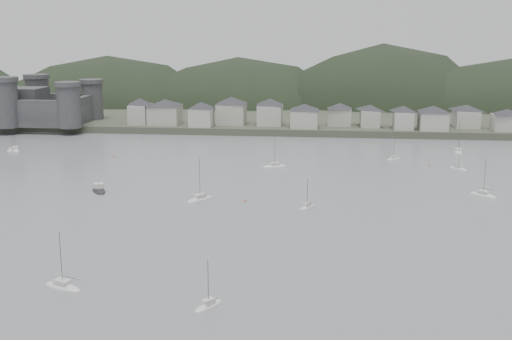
# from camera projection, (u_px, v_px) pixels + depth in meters

# --- Properties ---
(ground) EXTENTS (900.00, 900.00, 0.00)m
(ground) POSITION_uv_depth(u_px,v_px,m) (208.00, 297.00, 109.51)
(ground) COLOR slate
(ground) RESTS_ON ground
(far_shore_land) EXTENTS (900.00, 250.00, 3.00)m
(far_shore_land) POSITION_uv_depth(u_px,v_px,m) (295.00, 102.00, 395.61)
(far_shore_land) COLOR #383D2D
(far_shore_land) RESTS_ON ground
(forested_ridge) EXTENTS (851.55, 103.94, 102.57)m
(forested_ridge) POSITION_uv_depth(u_px,v_px,m) (301.00, 128.00, 372.97)
(forested_ridge) COLOR black
(forested_ridge) RESTS_ON ground
(castle) EXTENTS (66.00, 43.00, 20.00)m
(castle) POSITION_uv_depth(u_px,v_px,m) (23.00, 105.00, 294.65)
(castle) COLOR #333335
(castle) RESTS_ON far_shore_land
(waterfront_town) EXTENTS (451.48, 28.46, 12.92)m
(waterfront_town) POSITION_uv_depth(u_px,v_px,m) (398.00, 114.00, 280.23)
(waterfront_town) COLOR #9E9B90
(waterfront_town) RESTS_ON far_shore_land
(moored_fleet) EXTENTS (252.81, 168.90, 13.61)m
(moored_fleet) POSITION_uv_depth(u_px,v_px,m) (264.00, 191.00, 181.17)
(moored_fleet) COLOR silver
(moored_fleet) RESTS_ON ground
(motor_launch_far) EXTENTS (7.33, 9.39, 4.13)m
(motor_launch_far) POSITION_uv_depth(u_px,v_px,m) (99.00, 190.00, 181.37)
(motor_launch_far) COLOR black
(motor_launch_far) RESTS_ON ground
(mooring_buoys) EXTENTS (166.31, 138.64, 0.70)m
(mooring_buoys) POSITION_uv_depth(u_px,v_px,m) (263.00, 203.00, 168.14)
(mooring_buoys) COLOR #C35D41
(mooring_buoys) RESTS_ON ground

